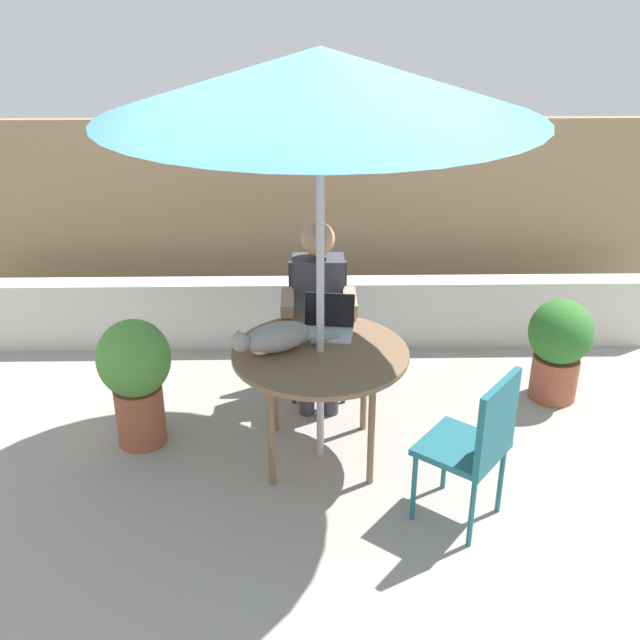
{
  "coord_description": "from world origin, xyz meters",
  "views": [
    {
      "loc": [
        -0.07,
        -3.83,
        2.74
      ],
      "look_at": [
        0.0,
        0.1,
        0.87
      ],
      "focal_mm": 42.29,
      "sensor_mm": 36.0,
      "label": 1
    }
  ],
  "objects_px": {
    "patio_umbrella": "(320,83)",
    "laptop": "(329,321)",
    "chair_occupied": "(318,317)",
    "patio_table": "(320,360)",
    "chair_empty": "(477,439)",
    "potted_plant_near_fence": "(559,345)",
    "potted_plant_by_chair": "(136,374)",
    "person_seated": "(318,304)",
    "cat": "(274,338)"
  },
  "relations": [
    {
      "from": "chair_occupied",
      "to": "patio_table",
      "type": "bearing_deg",
      "value": -90.0
    },
    {
      "from": "patio_umbrella",
      "to": "person_seated",
      "type": "relative_size",
      "value": 1.92
    },
    {
      "from": "potted_plant_by_chair",
      "to": "patio_umbrella",
      "type": "bearing_deg",
      "value": -8.57
    },
    {
      "from": "patio_table",
      "to": "laptop",
      "type": "xyz_separation_m",
      "value": [
        0.06,
        0.27,
        0.12
      ]
    },
    {
      "from": "patio_table",
      "to": "patio_umbrella",
      "type": "bearing_deg",
      "value": 0.0
    },
    {
      "from": "laptop",
      "to": "cat",
      "type": "height_order",
      "value": "laptop"
    },
    {
      "from": "potted_plant_near_fence",
      "to": "potted_plant_by_chair",
      "type": "xyz_separation_m",
      "value": [
        -2.74,
        -0.49,
        0.08
      ]
    },
    {
      "from": "chair_occupied",
      "to": "potted_plant_near_fence",
      "type": "relative_size",
      "value": 1.24
    },
    {
      "from": "patio_umbrella",
      "to": "chair_empty",
      "type": "xyz_separation_m",
      "value": [
        0.79,
        -0.63,
        -1.67
      ]
    },
    {
      "from": "potted_plant_by_chair",
      "to": "cat",
      "type": "bearing_deg",
      "value": -10.96
    },
    {
      "from": "patio_table",
      "to": "potted_plant_by_chair",
      "type": "relative_size",
      "value": 1.23
    },
    {
      "from": "person_seated",
      "to": "cat",
      "type": "bearing_deg",
      "value": -110.8
    },
    {
      "from": "potted_plant_near_fence",
      "to": "laptop",
      "type": "bearing_deg",
      "value": -166.04
    },
    {
      "from": "patio_umbrella",
      "to": "laptop",
      "type": "bearing_deg",
      "value": 78.2
    },
    {
      "from": "patio_umbrella",
      "to": "chair_empty",
      "type": "distance_m",
      "value": 1.96
    },
    {
      "from": "chair_empty",
      "to": "laptop",
      "type": "distance_m",
      "value": 1.19
    },
    {
      "from": "chair_occupied",
      "to": "chair_empty",
      "type": "relative_size",
      "value": 1.0
    },
    {
      "from": "laptop",
      "to": "person_seated",
      "type": "bearing_deg",
      "value": 97.25
    },
    {
      "from": "patio_table",
      "to": "chair_empty",
      "type": "xyz_separation_m",
      "value": [
        0.79,
        -0.63,
        -0.13
      ]
    },
    {
      "from": "patio_umbrella",
      "to": "potted_plant_by_chair",
      "type": "bearing_deg",
      "value": 171.43
    },
    {
      "from": "cat",
      "to": "chair_empty",
      "type": "bearing_deg",
      "value": -30.87
    },
    {
      "from": "patio_table",
      "to": "laptop",
      "type": "distance_m",
      "value": 0.3
    },
    {
      "from": "cat",
      "to": "laptop",
      "type": "bearing_deg",
      "value": 39.27
    },
    {
      "from": "patio_umbrella",
      "to": "potted_plant_near_fence",
      "type": "xyz_separation_m",
      "value": [
        1.63,
        0.66,
        -1.8
      ]
    },
    {
      "from": "chair_empty",
      "to": "laptop",
      "type": "xyz_separation_m",
      "value": [
        -0.74,
        0.89,
        0.25
      ]
    },
    {
      "from": "chair_occupied",
      "to": "cat",
      "type": "height_order",
      "value": "chair_occupied"
    },
    {
      "from": "patio_table",
      "to": "potted_plant_near_fence",
      "type": "bearing_deg",
      "value": 21.96
    },
    {
      "from": "chair_occupied",
      "to": "chair_empty",
      "type": "height_order",
      "value": "same"
    },
    {
      "from": "potted_plant_by_chair",
      "to": "person_seated",
      "type": "bearing_deg",
      "value": 25.45
    },
    {
      "from": "cat",
      "to": "potted_plant_by_chair",
      "type": "relative_size",
      "value": 0.74
    },
    {
      "from": "patio_table",
      "to": "potted_plant_by_chair",
      "type": "distance_m",
      "value": 1.14
    },
    {
      "from": "patio_umbrella",
      "to": "chair_occupied",
      "type": "distance_m",
      "value": 1.88
    },
    {
      "from": "chair_occupied",
      "to": "chair_empty",
      "type": "xyz_separation_m",
      "value": [
        0.79,
        -1.49,
        0.0
      ]
    },
    {
      "from": "patio_table",
      "to": "cat",
      "type": "bearing_deg",
      "value": 179.31
    },
    {
      "from": "cat",
      "to": "potted_plant_near_fence",
      "type": "distance_m",
      "value": 2.04
    },
    {
      "from": "patio_umbrella",
      "to": "potted_plant_by_chair",
      "type": "xyz_separation_m",
      "value": [
        -1.12,
        0.17,
        -1.72
      ]
    },
    {
      "from": "chair_empty",
      "to": "person_seated",
      "type": "bearing_deg",
      "value": 120.81
    },
    {
      "from": "patio_table",
      "to": "potted_plant_by_chair",
      "type": "xyz_separation_m",
      "value": [
        -1.12,
        0.17,
        -0.17
      ]
    },
    {
      "from": "patio_table",
      "to": "patio_umbrella",
      "type": "height_order",
      "value": "patio_umbrella"
    },
    {
      "from": "person_seated",
      "to": "laptop",
      "type": "distance_m",
      "value": 0.45
    },
    {
      "from": "cat",
      "to": "person_seated",
      "type": "bearing_deg",
      "value": 69.2
    },
    {
      "from": "person_seated",
      "to": "laptop",
      "type": "bearing_deg",
      "value": -82.75
    },
    {
      "from": "chair_empty",
      "to": "cat",
      "type": "distance_m",
      "value": 1.26
    },
    {
      "from": "person_seated",
      "to": "cat",
      "type": "distance_m",
      "value": 0.75
    },
    {
      "from": "potted_plant_near_fence",
      "to": "person_seated",
      "type": "bearing_deg",
      "value": 178.4
    },
    {
      "from": "patio_umbrella",
      "to": "potted_plant_near_fence",
      "type": "height_order",
      "value": "patio_umbrella"
    },
    {
      "from": "chair_occupied",
      "to": "patio_umbrella",
      "type": "bearing_deg",
      "value": -90.0
    },
    {
      "from": "patio_umbrella",
      "to": "chair_occupied",
      "type": "height_order",
      "value": "patio_umbrella"
    },
    {
      "from": "chair_occupied",
      "to": "potted_plant_near_fence",
      "type": "xyz_separation_m",
      "value": [
        1.63,
        -0.2,
        -0.13
      ]
    },
    {
      "from": "patio_umbrella",
      "to": "potted_plant_near_fence",
      "type": "relative_size",
      "value": 3.27
    }
  ]
}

